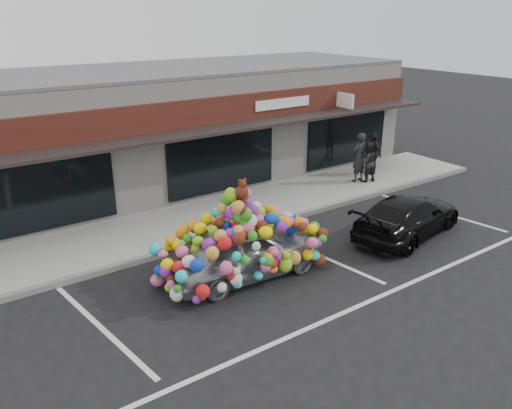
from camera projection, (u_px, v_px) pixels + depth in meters
ground at (235, 287)px, 12.03m from camera, size 90.00×90.00×0.00m
shop_building at (106, 134)px, 17.72m from camera, size 24.00×7.20×4.31m
sidewalk at (163, 229)px, 15.07m from camera, size 26.00×3.00×0.15m
kerb at (186, 247)px, 13.92m from camera, size 26.00×0.18×0.16m
parking_stripe_left at (101, 328)px, 10.48m from camera, size 0.73×4.37×0.01m
parking_stripe_mid at (317, 254)px, 13.67m from camera, size 0.73×4.37×0.01m
parking_stripe_right at (439, 212)px, 16.55m from camera, size 0.73×4.37×0.01m
lane_line at (363, 304)px, 11.33m from camera, size 14.00×0.12×0.01m
toy_car at (243, 245)px, 12.27m from camera, size 2.95×4.42×2.52m
black_sedan at (408, 216)px, 14.65m from camera, size 2.45×4.43×1.21m
pedestrian_a at (359, 157)px, 18.80m from camera, size 0.73×0.52×1.88m
pedestrian_b at (367, 162)px, 18.84m from camera, size 0.85×0.72×1.54m
pedestrian_c at (373, 153)px, 19.77m from camera, size 1.02×0.55×1.65m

